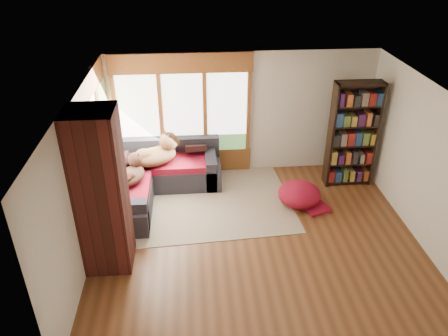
# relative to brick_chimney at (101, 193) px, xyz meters

# --- Properties ---
(floor) EXTENTS (5.50, 5.50, 0.00)m
(floor) POSITION_rel_brick_chimney_xyz_m (2.40, 0.35, -1.30)
(floor) COLOR #583018
(floor) RESTS_ON ground
(ceiling) EXTENTS (5.50, 5.50, 0.00)m
(ceiling) POSITION_rel_brick_chimney_xyz_m (2.40, 0.35, 1.30)
(ceiling) COLOR white
(wall_back) EXTENTS (5.50, 0.04, 2.60)m
(wall_back) POSITION_rel_brick_chimney_xyz_m (2.40, 2.85, 0.00)
(wall_back) COLOR silver
(wall_back) RESTS_ON ground
(wall_front) EXTENTS (5.50, 0.04, 2.60)m
(wall_front) POSITION_rel_brick_chimney_xyz_m (2.40, -2.15, 0.00)
(wall_front) COLOR silver
(wall_front) RESTS_ON ground
(wall_left) EXTENTS (0.04, 5.00, 2.60)m
(wall_left) POSITION_rel_brick_chimney_xyz_m (-0.35, 0.35, 0.00)
(wall_left) COLOR silver
(wall_left) RESTS_ON ground
(wall_right) EXTENTS (0.04, 5.00, 2.60)m
(wall_right) POSITION_rel_brick_chimney_xyz_m (5.15, 0.35, 0.00)
(wall_right) COLOR silver
(wall_right) RESTS_ON ground
(windows_back) EXTENTS (2.82, 0.10, 1.90)m
(windows_back) POSITION_rel_brick_chimney_xyz_m (1.20, 2.82, 0.05)
(windows_back) COLOR brown
(windows_back) RESTS_ON wall_back
(windows_left) EXTENTS (0.10, 2.62, 1.90)m
(windows_left) POSITION_rel_brick_chimney_xyz_m (-0.32, 1.55, 0.05)
(windows_left) COLOR brown
(windows_left) RESTS_ON wall_left
(roller_blind) EXTENTS (0.03, 0.72, 0.90)m
(roller_blind) POSITION_rel_brick_chimney_xyz_m (-0.29, 2.38, 0.45)
(roller_blind) COLOR #799053
(roller_blind) RESTS_ON wall_left
(brick_chimney) EXTENTS (0.70, 0.70, 2.60)m
(brick_chimney) POSITION_rel_brick_chimney_xyz_m (0.00, 0.00, 0.00)
(brick_chimney) COLOR #471914
(brick_chimney) RESTS_ON ground
(sectional_sofa) EXTENTS (2.20, 2.20, 0.80)m
(sectional_sofa) POSITION_rel_brick_chimney_xyz_m (0.45, 2.05, -1.00)
(sectional_sofa) COLOR #232329
(sectional_sofa) RESTS_ON ground
(area_rug) EXTENTS (3.36, 2.66, 0.01)m
(area_rug) POSITION_rel_brick_chimney_xyz_m (1.61, 1.56, -1.29)
(area_rug) COLOR beige
(area_rug) RESTS_ON ground
(bookshelf) EXTENTS (0.93, 0.31, 2.18)m
(bookshelf) POSITION_rel_brick_chimney_xyz_m (4.54, 2.10, -0.21)
(bookshelf) COLOR black
(bookshelf) RESTS_ON ground
(pouf) EXTENTS (0.89, 0.89, 0.44)m
(pouf) POSITION_rel_brick_chimney_xyz_m (3.37, 1.38, -1.07)
(pouf) COLOR maroon
(pouf) RESTS_ON area_rug
(dog_tan) EXTENTS (1.07, 0.91, 0.52)m
(dog_tan) POSITION_rel_brick_chimney_xyz_m (0.67, 2.18, -0.50)
(dog_tan) COLOR brown
(dog_tan) RESTS_ON sectional_sofa
(dog_brindle) EXTENTS (0.60, 0.79, 0.40)m
(dog_brindle) POSITION_rel_brick_chimney_xyz_m (0.24, 1.57, -0.57)
(dog_brindle) COLOR #331D15
(dog_brindle) RESTS_ON sectional_sofa
(throw_pillows) EXTENTS (1.98, 1.68, 0.45)m
(throw_pillows) POSITION_rel_brick_chimney_xyz_m (0.53, 2.10, -0.54)
(throw_pillows) COLOR black
(throw_pillows) RESTS_ON sectional_sofa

